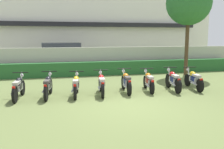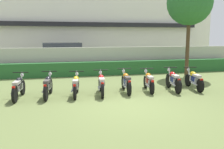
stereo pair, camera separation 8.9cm
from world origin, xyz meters
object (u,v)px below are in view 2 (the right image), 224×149
at_px(parked_car, 64,56).
at_px(motorcycle_in_row_1, 48,86).
at_px(motorcycle_in_row_0, 19,87).
at_px(motorcycle_in_row_5, 149,81).
at_px(motorcycle_in_row_2, 76,85).
at_px(motorcycle_in_row_3, 101,84).
at_px(motorcycle_in_row_6, 173,80).
at_px(motorcycle_in_row_7, 194,79).
at_px(motorcycle_in_row_4, 126,82).
at_px(tree_near_inspector, 190,3).

distance_m(parked_car, motorcycle_in_row_1, 8.68).
bearing_deg(motorcycle_in_row_0, motorcycle_in_row_5, -83.50).
height_order(motorcycle_in_row_2, motorcycle_in_row_3, motorcycle_in_row_3).
bearing_deg(motorcycle_in_row_2, motorcycle_in_row_3, -82.19).
height_order(motorcycle_in_row_6, motorcycle_in_row_7, motorcycle_in_row_6).
relative_size(motorcycle_in_row_0, motorcycle_in_row_6, 0.97).
relative_size(motorcycle_in_row_4, motorcycle_in_row_7, 0.98).
bearing_deg(motorcycle_in_row_3, motorcycle_in_row_7, -82.02).
distance_m(motorcycle_in_row_5, motorcycle_in_row_7, 2.10).
xyz_separation_m(motorcycle_in_row_5, motorcycle_in_row_7, (2.09, -0.13, 0.01)).
relative_size(motorcycle_in_row_0, motorcycle_in_row_2, 1.03).
height_order(tree_near_inspector, motorcycle_in_row_1, tree_near_inspector).
height_order(motorcycle_in_row_2, motorcycle_in_row_4, motorcycle_in_row_4).
bearing_deg(motorcycle_in_row_6, motorcycle_in_row_0, 98.18).
height_order(tree_near_inspector, motorcycle_in_row_3, tree_near_inspector).
distance_m(parked_car, motorcycle_in_row_0, 8.87).
distance_m(motorcycle_in_row_0, motorcycle_in_row_1, 1.08).
relative_size(motorcycle_in_row_1, motorcycle_in_row_6, 0.98).
distance_m(motorcycle_in_row_2, motorcycle_in_row_7, 5.21).
relative_size(tree_near_inspector, motorcycle_in_row_5, 3.16).
relative_size(motorcycle_in_row_3, motorcycle_in_row_7, 0.96).
xyz_separation_m(parked_car, motorcycle_in_row_4, (2.17, -8.53, -0.49)).
distance_m(tree_near_inspector, motorcycle_in_row_5, 6.60).
relative_size(parked_car, motorcycle_in_row_0, 2.50).
bearing_deg(motorcycle_in_row_1, motorcycle_in_row_5, -81.86).
height_order(tree_near_inspector, motorcycle_in_row_6, tree_near_inspector).
distance_m(motorcycle_in_row_1, motorcycle_in_row_4, 3.18).
xyz_separation_m(parked_car, motorcycle_in_row_3, (1.07, -8.72, -0.48)).
distance_m(motorcycle_in_row_1, motorcycle_in_row_5, 4.19).
bearing_deg(motorcycle_in_row_0, motorcycle_in_row_2, -86.56).
relative_size(motorcycle_in_row_4, motorcycle_in_row_6, 0.98).
height_order(tree_near_inspector, motorcycle_in_row_0, tree_near_inspector).
bearing_deg(motorcycle_in_row_5, parked_car, 29.91).
bearing_deg(motorcycle_in_row_7, motorcycle_in_row_4, 95.92).
distance_m(parked_car, motorcycle_in_row_3, 8.80).
bearing_deg(motorcycle_in_row_5, motorcycle_in_row_6, -88.14).
relative_size(parked_car, motorcycle_in_row_1, 2.47).
xyz_separation_m(motorcycle_in_row_1, motorcycle_in_row_2, (1.07, -0.09, -0.01)).
relative_size(tree_near_inspector, motorcycle_in_row_2, 3.19).
bearing_deg(motorcycle_in_row_4, parked_car, 20.47).
bearing_deg(motorcycle_in_row_5, motorcycle_in_row_7, -84.11).
height_order(motorcycle_in_row_2, motorcycle_in_row_6, motorcycle_in_row_6).
xyz_separation_m(motorcycle_in_row_4, motorcycle_in_row_6, (2.08, -0.17, 0.01)).
relative_size(parked_car, motorcycle_in_row_6, 2.42).
distance_m(tree_near_inspector, motorcycle_in_row_0, 10.63).
bearing_deg(motorcycle_in_row_6, parked_car, 34.99).
bearing_deg(tree_near_inspector, motorcycle_in_row_4, -143.79).
xyz_separation_m(tree_near_inspector, motorcycle_in_row_0, (-9.20, -3.70, -3.84)).
bearing_deg(tree_near_inspector, motorcycle_in_row_1, -155.52).
bearing_deg(motorcycle_in_row_2, motorcycle_in_row_6, -80.77).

